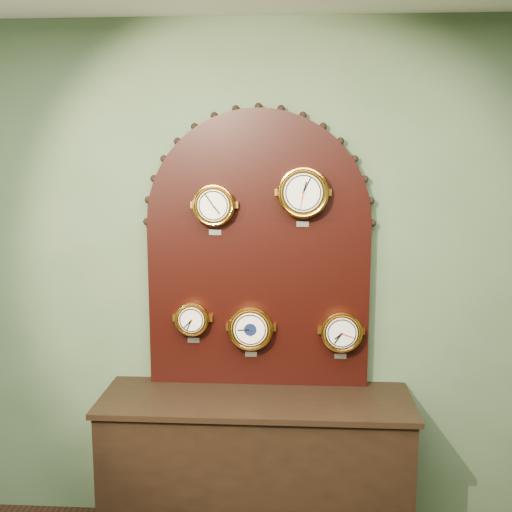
# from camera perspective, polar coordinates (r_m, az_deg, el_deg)

# --- Properties ---
(wall_back) EXTENTS (4.00, 0.00, 4.00)m
(wall_back) POSITION_cam_1_polar(r_m,az_deg,el_deg) (3.43, 0.26, -2.29)
(wall_back) COLOR #465C3F
(wall_back) RESTS_ON ground
(shop_counter) EXTENTS (1.60, 0.50, 0.80)m
(shop_counter) POSITION_cam_1_polar(r_m,az_deg,el_deg) (3.52, -0.02, -19.35)
(shop_counter) COLOR black
(shop_counter) RESTS_ON ground_plane
(display_board) EXTENTS (1.26, 0.06, 1.53)m
(display_board) POSITION_cam_1_polar(r_m,az_deg,el_deg) (3.34, 0.21, 1.33)
(display_board) COLOR black
(display_board) RESTS_ON shop_counter
(roman_clock) EXTENTS (0.22, 0.08, 0.27)m
(roman_clock) POSITION_cam_1_polar(r_m,az_deg,el_deg) (3.28, -3.88, 4.68)
(roman_clock) COLOR orange
(roman_clock) RESTS_ON display_board
(arabic_clock) EXTENTS (0.27, 0.08, 0.32)m
(arabic_clock) POSITION_cam_1_polar(r_m,az_deg,el_deg) (3.24, 4.34, 5.84)
(arabic_clock) COLOR orange
(arabic_clock) RESTS_ON display_board
(hygrometer) EXTENTS (0.19, 0.08, 0.24)m
(hygrometer) POSITION_cam_1_polar(r_m,az_deg,el_deg) (3.40, -5.87, -5.75)
(hygrometer) COLOR orange
(hygrometer) RESTS_ON display_board
(barometer) EXTENTS (0.24, 0.08, 0.29)m
(barometer) POSITION_cam_1_polar(r_m,az_deg,el_deg) (3.38, -0.49, -6.63)
(barometer) COLOR orange
(barometer) RESTS_ON display_board
(tide_clock) EXTENTS (0.22, 0.08, 0.27)m
(tide_clock) POSITION_cam_1_polar(r_m,az_deg,el_deg) (3.38, 7.85, -6.89)
(tide_clock) COLOR orange
(tide_clock) RESTS_ON display_board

